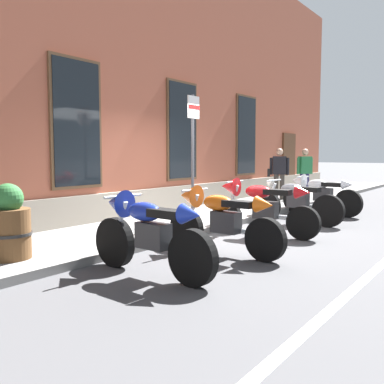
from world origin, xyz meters
name	(u,v)px	position (x,y,z in m)	size (l,w,h in m)	color
ground_plane	(221,231)	(0.00, 0.00, 0.00)	(140.00, 140.00, 0.00)	#424244
sidewalk	(176,222)	(0.00, 1.13, 0.06)	(29.51, 2.27, 0.12)	slate
brick_pub_facade	(51,71)	(0.00, 5.31, 3.69)	(23.51, 6.19, 7.39)	brown
motorcycle_blue_sport	(146,230)	(-3.19, -0.92, 0.57)	(0.62, 2.03, 1.05)	black
motorcycle_orange_sport	(219,217)	(-1.66, -1.02, 0.56)	(0.62, 2.10, 1.03)	black
motorcycle_red_sport	(259,204)	(0.02, -0.82, 0.58)	(0.62, 2.15, 1.07)	black
motorcycle_grey_naked	(295,202)	(1.68, -0.85, 0.48)	(0.62, 2.13, 0.95)	black
motorcycle_white_sport	(318,193)	(3.34, -0.77, 0.55)	(0.62, 2.04, 1.01)	black
pedestrian_dark_jacket	(279,171)	(5.04, 1.08, 0.99)	(0.41, 0.61, 1.56)	#38332D
pedestrian_striped_shirt	(305,171)	(5.97, 0.63, 0.99)	(0.52, 0.38, 1.56)	#1E1E4C
parking_sign	(193,141)	(-0.15, 0.57, 1.77)	(0.36, 0.07, 2.57)	#4C4C51
barrel_planter	(9,226)	(-4.01, 0.79, 0.56)	(0.59, 0.59, 1.01)	brown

